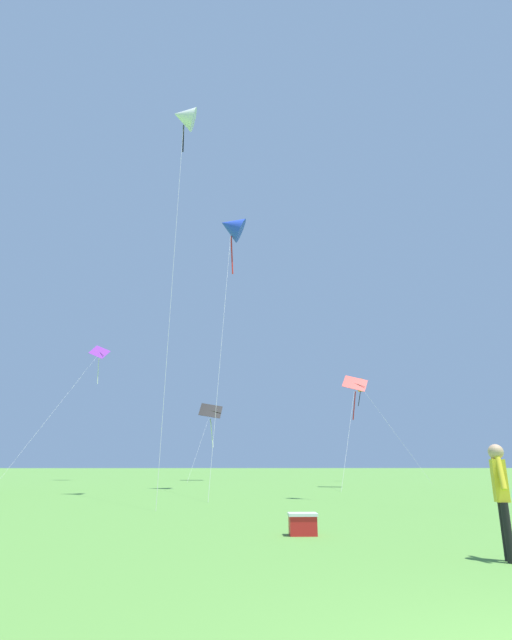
{
  "coord_description": "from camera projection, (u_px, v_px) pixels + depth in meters",
  "views": [
    {
      "loc": [
        -2.74,
        -3.13,
        1.41
      ],
      "look_at": [
        -1.54,
        28.93,
        10.92
      ],
      "focal_mm": 27.39,
      "sensor_mm": 36.0,
      "label": 1
    }
  ],
  "objects": [
    {
      "name": "kite_blue_delta",
      "position": [
        231.0,
        227.0,
        31.59
      ],
      "size": [
        1.98,
        9.38,
        17.23
      ],
      "color": "blue",
      "rests_on": "ground_plane"
    },
    {
      "name": "kite_white_distant",
      "position": [
        184.0,
        117.0,
        26.33
      ],
      "size": [
        1.51,
        6.44,
        20.21
      ],
      "color": "white",
      "rests_on": "ground_plane"
    },
    {
      "name": "kite_black_large",
      "position": [
        211.0,
        418.0,
        45.74
      ],
      "size": [
        2.53,
        6.47,
        7.07
      ],
      "color": "black",
      "rests_on": "ground_plane"
    },
    {
      "name": "person_in_red_shirt",
      "position": [
        501.0,
        489.0,
        7.62
      ],
      "size": [
        0.24,
        0.56,
        1.72
      ],
      "color": "black",
      "rests_on": "ground_plane"
    },
    {
      "name": "picnic_cooler",
      "position": [
        303.0,
        524.0,
        10.14
      ],
      "size": [
        0.6,
        0.4,
        0.44
      ],
      "color": "red",
      "rests_on": "ground_plane"
    },
    {
      "name": "kite_purple_streamer",
      "position": [
        97.0,
        360.0,
        46.43
      ],
      "size": [
        4.09,
        11.37,
        12.57
      ],
      "color": "purple",
      "rests_on": "ground_plane"
    },
    {
      "name": "kite_orange_box",
      "position": [
        361.0,
        386.0,
        43.8
      ],
      "size": [
        4.33,
        4.75,
        8.85
      ],
      "color": "orange",
      "rests_on": "ground_plane"
    },
    {
      "name": "kite_red_high",
      "position": [
        355.0,
        390.0,
        32.4
      ],
      "size": [
        3.23,
        5.59,
        7.26
      ],
      "color": "red",
      "rests_on": "ground_plane"
    }
  ]
}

